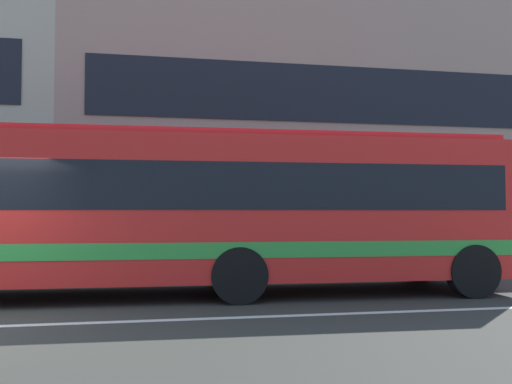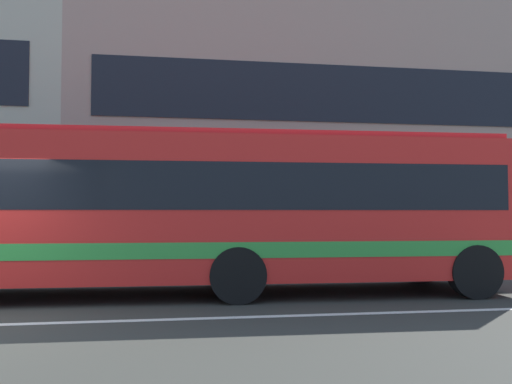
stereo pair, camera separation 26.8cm
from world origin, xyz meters
name	(u,v)px [view 2 (the right image)]	position (x,y,z in m)	size (l,w,h in m)	color
apartment_block_right	(352,141)	(11.12, 14.35, 4.82)	(22.57, 11.11, 9.64)	tan
transit_bus	(193,206)	(3.69, 2.33, 1.72)	(12.49, 2.85, 3.11)	red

